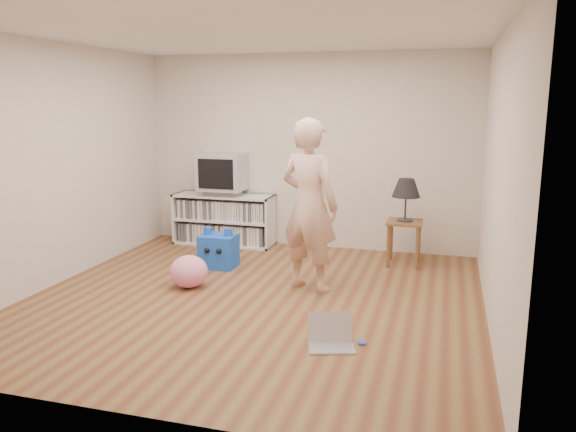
% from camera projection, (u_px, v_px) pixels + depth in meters
% --- Properties ---
extents(ground, '(4.50, 4.50, 0.00)m').
position_uv_depth(ground, '(254.00, 299.00, 5.70)').
color(ground, brown).
rests_on(ground, ground).
extents(walls, '(4.52, 4.52, 2.60)m').
position_uv_depth(walls, '(252.00, 172.00, 5.44)').
color(walls, beige).
rests_on(walls, ground).
extents(ceiling, '(4.50, 4.50, 0.01)m').
position_uv_depth(ceiling, '(250.00, 32.00, 5.18)').
color(ceiling, white).
rests_on(ceiling, walls).
extents(media_unit, '(1.40, 0.45, 0.70)m').
position_uv_depth(media_unit, '(225.00, 219.00, 7.86)').
color(media_unit, white).
rests_on(media_unit, ground).
extents(dvd_deck, '(0.45, 0.35, 0.07)m').
position_uv_depth(dvd_deck, '(224.00, 192.00, 7.76)').
color(dvd_deck, gray).
rests_on(dvd_deck, media_unit).
extents(crt_tv, '(0.60, 0.53, 0.50)m').
position_uv_depth(crt_tv, '(223.00, 172.00, 7.70)').
color(crt_tv, '#AAAAAF').
rests_on(crt_tv, dvd_deck).
extents(side_table, '(0.42, 0.42, 0.55)m').
position_uv_depth(side_table, '(404.00, 232.00, 6.81)').
color(side_table, brown).
rests_on(side_table, ground).
extents(table_lamp, '(0.34, 0.34, 0.52)m').
position_uv_depth(table_lamp, '(406.00, 189.00, 6.70)').
color(table_lamp, '#333333').
rests_on(table_lamp, side_table).
extents(person, '(0.77, 0.63, 1.81)m').
position_uv_depth(person, '(309.00, 205.00, 5.84)').
color(person, beige).
rests_on(person, ground).
extents(laptop, '(0.44, 0.39, 0.26)m').
position_uv_depth(laptop, '(331.00, 337.00, 4.61)').
color(laptop, silver).
rests_on(laptop, ground).
extents(playing_cards, '(0.08, 0.10, 0.02)m').
position_uv_depth(playing_cards, '(362.00, 342.00, 4.65)').
color(playing_cards, '#3F58A9').
rests_on(playing_cards, ground).
extents(plush_blue, '(0.42, 0.37, 0.49)m').
position_uv_depth(plush_blue, '(218.00, 250.00, 6.76)').
color(plush_blue, blue).
rests_on(plush_blue, ground).
extents(plush_pink, '(0.42, 0.42, 0.35)m').
position_uv_depth(plush_pink, '(189.00, 271.00, 6.03)').
color(plush_pink, pink).
rests_on(plush_pink, ground).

